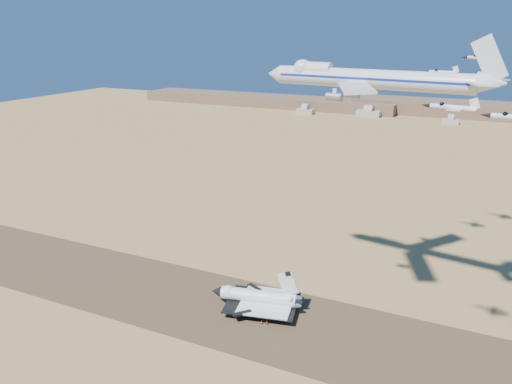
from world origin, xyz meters
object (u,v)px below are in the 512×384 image
at_px(carrier_747, 362,79).
at_px(shuttle, 258,298).
at_px(chase_jet_d, 482,58).
at_px(crew_a, 267,319).
at_px(crew_b, 262,322).
at_px(chase_jet_c, 442,72).
at_px(chase_jet_a, 452,107).
at_px(crew_c, 267,323).

bearing_deg(carrier_747, shuttle, -141.03).
bearing_deg(chase_jet_d, crew_a, -110.48).
distance_m(shuttle, carrier_747, 92.68).
height_order(carrier_747, crew_a, carrier_747).
height_order(crew_b, chase_jet_c, chase_jet_c).
bearing_deg(carrier_747, chase_jet_d, 70.46).
bearing_deg(crew_a, shuttle, 30.30).
bearing_deg(crew_b, chase_jet_a, -155.46).
distance_m(crew_a, crew_b, 3.32).
bearing_deg(chase_jet_c, chase_jet_a, -75.77).
bearing_deg(chase_jet_a, chase_jet_d, 98.33).
bearing_deg(chase_jet_c, carrier_747, -106.26).
bearing_deg(crew_b, carrier_747, -91.67).
distance_m(shuttle, crew_c, 12.82).
bearing_deg(chase_jet_d, shuttle, -115.30).
height_order(crew_b, chase_jet_d, chase_jet_d).
xyz_separation_m(crew_a, crew_b, (-0.84, -3.21, -0.02)).
xyz_separation_m(crew_b, chase_jet_d, (61.49, 96.37, 93.66)).
bearing_deg(chase_jet_d, chase_jet_c, -115.54).
distance_m(crew_b, chase_jet_d, 147.78).
distance_m(shuttle, chase_jet_c, 121.43).
bearing_deg(crew_a, chase_jet_a, -126.63).
distance_m(crew_b, chase_jet_a, 106.59).
bearing_deg(shuttle, crew_c, -59.87).
relative_size(chase_jet_c, chase_jet_d, 0.92).
bearing_deg(crew_a, carrier_747, -62.24).
height_order(carrier_747, chase_jet_d, carrier_747).
xyz_separation_m(shuttle, chase_jet_a, (65.18, -26.31, 83.14)).
bearing_deg(crew_b, shuttle, -16.74).
relative_size(crew_a, crew_b, 1.02).
bearing_deg(crew_a, chase_jet_c, -49.41).
xyz_separation_m(carrier_747, crew_b, (-25.60, -28.32, -89.00)).
height_order(crew_b, crew_c, crew_c).
bearing_deg(chase_jet_d, crew_b, -109.95).
height_order(crew_a, chase_jet_a, chase_jet_a).
bearing_deg(chase_jet_c, chase_jet_d, 59.16).
bearing_deg(crew_c, carrier_747, -107.69).
height_order(carrier_747, chase_jet_c, carrier_747).
bearing_deg(chase_jet_a, shuttle, 167.57).
height_order(shuttle, carrier_747, carrier_747).
xyz_separation_m(shuttle, chase_jet_d, (67.60, 86.88, 89.67)).
relative_size(shuttle, chase_jet_a, 2.61).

